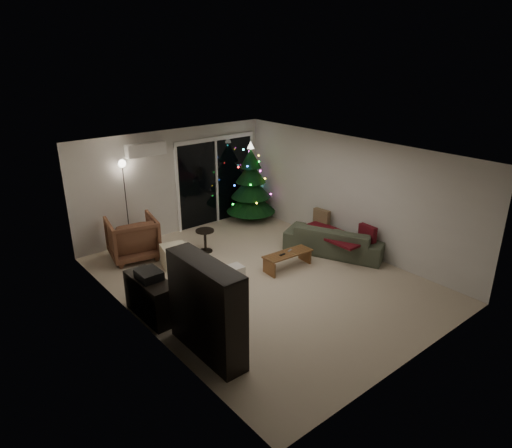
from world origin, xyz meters
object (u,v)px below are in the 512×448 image
(sofa, at_px, (335,239))
(christmas_tree, at_px, (251,182))
(bookshelf, at_px, (196,313))
(coffee_table, at_px, (288,260))
(armchair, at_px, (133,238))
(media_cabinet, at_px, (151,297))

(sofa, height_order, christmas_tree, christmas_tree)
(bookshelf, bearing_deg, sofa, 16.18)
(sofa, height_order, coffee_table, sofa)
(coffee_table, bearing_deg, sofa, -1.00)
(coffee_table, distance_m, christmas_tree, 3.07)
(armchair, xyz_separation_m, sofa, (3.52, -2.57, -0.14))
(sofa, xyz_separation_m, christmas_tree, (-0.11, 2.80, 0.72))
(media_cabinet, xyz_separation_m, coffee_table, (2.99, -0.14, -0.18))
(armchair, distance_m, christmas_tree, 3.47)
(media_cabinet, xyz_separation_m, sofa, (4.30, -0.25, -0.04))
(media_cabinet, distance_m, armchair, 2.45)
(bookshelf, distance_m, christmas_tree, 5.77)
(media_cabinet, distance_m, sofa, 4.31)
(media_cabinet, relative_size, armchair, 1.12)
(media_cabinet, xyz_separation_m, armchair, (0.78, 2.32, 0.11))
(bookshelf, height_order, christmas_tree, christmas_tree)
(bookshelf, xyz_separation_m, media_cabinet, (0.00, 1.41, -0.39))
(armchair, bearing_deg, bookshelf, 90.04)
(bookshelf, relative_size, media_cabinet, 1.33)
(armchair, bearing_deg, media_cabinet, 83.30)
(bookshelf, height_order, armchair, bookshelf)
(sofa, bearing_deg, bookshelf, 80.59)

